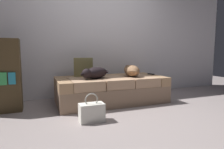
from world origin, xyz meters
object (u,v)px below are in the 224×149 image
object	(u,v)px
throw_pillow	(83,67)
bookshelf	(0,76)
tv_remote	(151,74)
dog_dark	(95,73)
couch	(111,90)
handbag	(92,112)
dog_tan	(131,70)

from	to	relation	value
throw_pillow	bookshelf	xyz separation A→B (m)	(-1.30, -0.23, -0.08)
tv_remote	throw_pillow	size ratio (longest dim) A/B	0.44
dog_dark	throw_pillow	world-z (taller)	throw_pillow
couch	dog_dark	size ratio (longest dim) A/B	3.47
handbag	dog_tan	bearing A→B (deg)	40.15
dog_dark	throw_pillow	size ratio (longest dim) A/B	1.62
throw_pillow	bookshelf	size ratio (longest dim) A/B	0.31
throw_pillow	couch	bearing A→B (deg)	-31.00
couch	throw_pillow	distance (m)	0.65
throw_pillow	bookshelf	world-z (taller)	bookshelf
tv_remote	throw_pillow	world-z (taller)	throw_pillow
dog_dark	dog_tan	bearing A→B (deg)	7.52
tv_remote	handbag	size ratio (longest dim) A/B	0.40
couch	tv_remote	distance (m)	0.91
dog_tan	bookshelf	size ratio (longest dim) A/B	0.56
couch	throw_pillow	xyz separation A→B (m)	(-0.44, 0.27, 0.40)
couch	dog_dark	world-z (taller)	dog_dark
couch	handbag	world-z (taller)	couch
handbag	bookshelf	size ratio (longest dim) A/B	0.34
dog_tan	tv_remote	distance (m)	0.50
handbag	bookshelf	bearing A→B (deg)	142.17
couch	dog_tan	world-z (taller)	dog_tan
dog_dark	handbag	xyz separation A→B (m)	(-0.26, -0.74, -0.43)
dog_tan	throw_pillow	world-z (taller)	throw_pillow
dog_dark	dog_tan	distance (m)	0.73
throw_pillow	handbag	distance (m)	1.24
bookshelf	dog_dark	bearing A→B (deg)	-6.38
handbag	bookshelf	world-z (taller)	bookshelf
couch	tv_remote	size ratio (longest dim) A/B	12.74
couch	handbag	size ratio (longest dim) A/B	5.06
couch	handbag	distance (m)	1.04
tv_remote	handbag	distance (m)	1.76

